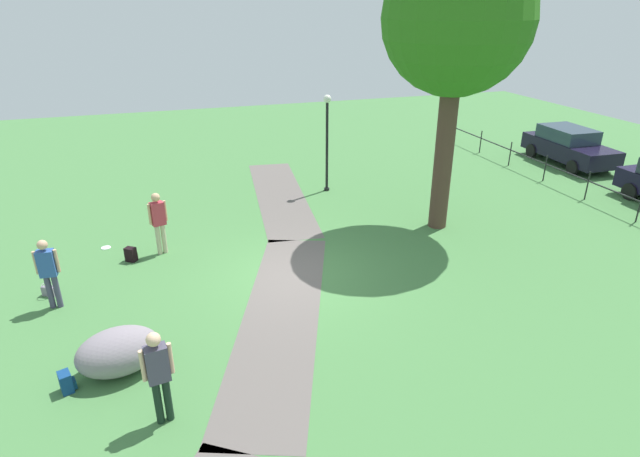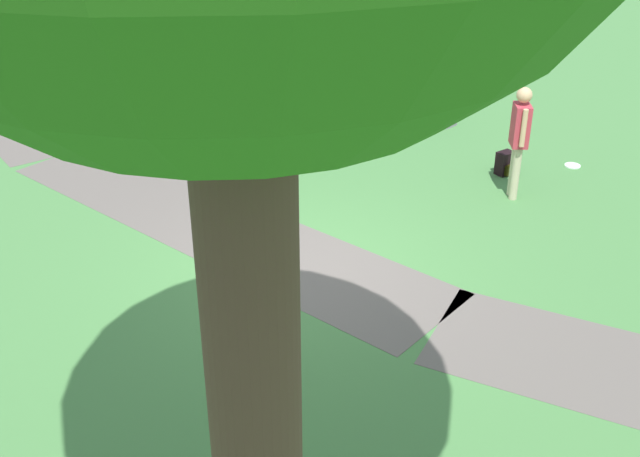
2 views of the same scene
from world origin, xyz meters
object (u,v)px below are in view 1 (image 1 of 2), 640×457
parked_sedan_grey (569,146)px  backpack_by_boulder (66,382)px  lawn_boulder (118,351)px  large_shade_tree (457,21)px  woman_with_handbag (48,269)px  lamp_post (327,133)px  frisbee_on_grass (106,248)px  handbag_on_grass (49,291)px  spare_backpack_on_lawn (131,254)px  man_near_boulder (158,219)px  passerby_on_path (158,371)px

parked_sedan_grey → backpack_by_boulder: bearing=-64.9°
lawn_boulder → large_shade_tree: bearing=114.8°
woman_with_handbag → lamp_post: bearing=123.6°
parked_sedan_grey → frisbee_on_grass: bearing=-81.5°
lamp_post → handbag_on_grass: 10.49m
lamp_post → lawn_boulder: 11.35m
large_shade_tree → woman_with_handbag: bearing=-82.3°
frisbee_on_grass → lawn_boulder: bearing=5.7°
spare_backpack_on_lawn → frisbee_on_grass: (-1.08, -0.73, -0.18)m
backpack_by_boulder → man_near_boulder: bearing=160.4°
woman_with_handbag → backpack_by_boulder: 3.34m
woman_with_handbag → handbag_on_grass: (-0.61, -0.24, -0.87)m
lamp_post → backpack_by_boulder: (8.95, -8.07, -2.01)m
lawn_boulder → spare_backpack_on_lawn: lawn_boulder is taller
man_near_boulder → passerby_on_path: (6.66, -0.23, -0.01)m
lawn_boulder → handbag_on_grass: bearing=-153.3°
man_near_boulder → frisbee_on_grass: size_ratio=6.68×
spare_backpack_on_lawn → passerby_on_path: bearing=5.4°
lawn_boulder → spare_backpack_on_lawn: (-4.82, 0.14, -0.25)m
lawn_boulder → parked_sedan_grey: parked_sedan_grey is taller
man_near_boulder → handbag_on_grass: 3.28m
woman_with_handbag → handbag_on_grass: size_ratio=4.68×
handbag_on_grass → lamp_post: bearing=120.1°
passerby_on_path → backpack_by_boulder: 2.30m
backpack_by_boulder → handbag_on_grass: bearing=-167.6°
spare_backpack_on_lawn → lawn_boulder: bearing=-1.7°
passerby_on_path → lawn_boulder: bearing=-155.0°
lamp_post → parked_sedan_grey: size_ratio=0.81×
man_near_boulder → handbag_on_grass: (1.55, -2.74, -0.92)m
frisbee_on_grass → man_near_boulder: bearing=61.8°
man_near_boulder → parked_sedan_grey: 17.75m
handbag_on_grass → backpack_by_boulder: (3.79, 0.83, 0.05)m
lawn_boulder → parked_sedan_grey: (-8.73, 18.35, 0.36)m
parked_sedan_grey → woman_with_handbag: bearing=-73.6°
spare_backpack_on_lawn → parked_sedan_grey: bearing=102.1°
frisbee_on_grass → spare_backpack_on_lawn: bearing=34.2°
backpack_by_boulder → spare_backpack_on_lawn: same height
large_shade_tree → parked_sedan_grey: bearing=116.1°
lawn_boulder → woman_with_handbag: 3.31m
woman_with_handbag → backpack_by_boulder: bearing=10.5°
lamp_post → woman_with_handbag: (5.76, -8.65, -1.20)m
large_shade_tree → lawn_boulder: 11.81m
man_near_boulder → parked_sedan_grey: (-3.68, 17.37, -0.26)m
frisbee_on_grass → handbag_on_grass: bearing=-26.0°
man_near_boulder → lawn_boulder: bearing=-11.0°
lawn_boulder → spare_backpack_on_lawn: 4.82m
handbag_on_grass → backpack_by_boulder: size_ratio=0.92×
backpack_by_boulder → woman_with_handbag: bearing=-169.5°
lawn_boulder → parked_sedan_grey: bearing=115.5°
passerby_on_path → parked_sedan_grey: (-10.35, 17.59, -0.24)m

